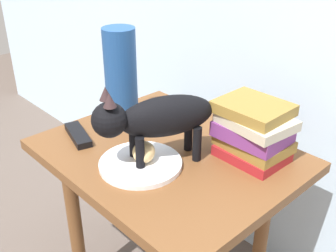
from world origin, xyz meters
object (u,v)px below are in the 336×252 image
tv_remote (78,135)px  book_stack (253,131)px  side_table (168,176)px  green_vase (121,76)px  cat (156,118)px  bread_roll (144,152)px  plate (141,164)px

tv_remote → book_stack: bearing=50.5°
side_table → green_vase: (-0.24, 0.03, 0.24)m
tv_remote → cat: bearing=34.0°
side_table → green_vase: bearing=173.7°
bread_roll → plate: bearing=-91.6°
plate → book_stack: bearing=55.5°
side_table → bread_roll: 0.16m
plate → bread_roll: (0.00, 0.01, 0.03)m
book_stack → side_table: bearing=-141.1°
plate → book_stack: (0.17, 0.25, 0.07)m
book_stack → tv_remote: (-0.42, -0.29, -0.07)m
book_stack → green_vase: 0.45m
side_table → cat: cat is taller
green_vase → book_stack: bearing=15.7°
bread_roll → cat: bearing=70.6°
cat → green_vase: 0.28m
bread_roll → tv_remote: 0.26m
plate → green_vase: green_vase is taller
side_table → plate: size_ratio=3.15×
plate → tv_remote: size_ratio=1.48×
book_stack → cat: bearing=-128.0°
book_stack → tv_remote: 0.52m
green_vase → side_table: bearing=-6.3°
book_stack → plate: bearing=-124.5°
cat → tv_remote: cat is taller
plate → book_stack: book_stack is taller
plate → book_stack: size_ratio=1.07×
cat → book_stack: cat is taller
side_table → plate: (0.01, -0.11, 0.09)m
green_vase → tv_remote: bearing=-89.6°
cat → book_stack: 0.27m
cat → plate: bearing=-105.0°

